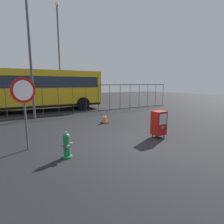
# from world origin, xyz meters

# --- Properties ---
(ground_plane) EXTENTS (60.00, 60.00, 0.00)m
(ground_plane) POSITION_xyz_m (0.00, 0.00, 0.00)
(ground_plane) COLOR black
(fire_hydrant) EXTENTS (0.33, 0.31, 0.75)m
(fire_hydrant) POSITION_xyz_m (-2.04, -0.18, 0.35)
(fire_hydrant) COLOR #1E7238
(fire_hydrant) RESTS_ON ground_plane
(newspaper_box_primary) EXTENTS (0.48, 0.42, 1.02)m
(newspaper_box_primary) POSITION_xyz_m (1.52, -0.21, 0.57)
(newspaper_box_primary) COLOR black
(newspaper_box_primary) RESTS_ON ground_plane
(stop_sign) EXTENTS (0.71, 0.31, 2.23)m
(stop_sign) POSITION_xyz_m (-2.90, 1.05, 1.60)
(stop_sign) COLOR #4C4F54
(stop_sign) RESTS_ON ground_plane
(traffic_cone) EXTENTS (0.36, 0.36, 0.53)m
(traffic_cone) POSITION_xyz_m (1.02, 3.08, 0.26)
(traffic_cone) COLOR black
(traffic_cone) RESTS_ON ground_plane
(fence_barrier) EXTENTS (18.03, 0.04, 2.00)m
(fence_barrier) POSITION_xyz_m (0.00, 6.37, 1.02)
(fence_barrier) COLOR #2D2D33
(fence_barrier) RESTS_ON ground_plane
(bus_near) EXTENTS (10.62, 3.21, 3.00)m
(bus_near) POSITION_xyz_m (-1.77, 9.37, 1.71)
(bus_near) COLOR gold
(bus_near) RESTS_ON ground_plane
(street_light_near_left) EXTENTS (0.32, 0.32, 8.32)m
(street_light_near_left) POSITION_xyz_m (-1.95, 6.17, 4.74)
(street_light_near_left) COLOR #4C4F54
(street_light_near_left) RESTS_ON ground_plane
(street_light_near_right) EXTENTS (0.32, 0.32, 8.52)m
(street_light_near_right) POSITION_xyz_m (0.87, 10.49, 4.84)
(street_light_near_right) COLOR #4C4F54
(street_light_near_right) RESTS_ON ground_plane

